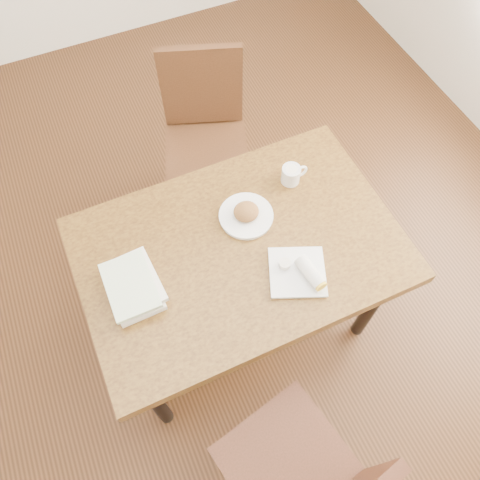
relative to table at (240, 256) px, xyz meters
name	(u,v)px	position (x,y,z in m)	size (l,w,h in m)	color
ground	(240,316)	(0.00, 0.00, -0.67)	(4.00, 5.00, 0.01)	#472814
room_walls	(240,56)	(0.00, 0.00, 0.96)	(4.02, 5.02, 2.80)	white
table	(240,256)	(0.00, 0.00, 0.00)	(1.24, 0.84, 0.75)	brown
chair_far	(205,129)	(0.17, 0.81, -0.12)	(0.54, 0.54, 0.95)	#4A2915
plate_scone	(246,214)	(0.08, 0.11, 0.10)	(0.22, 0.22, 0.07)	white
coffee_mug	(292,174)	(0.33, 0.20, 0.12)	(0.12, 0.08, 0.08)	white
plate_burrito	(301,272)	(0.16, -0.20, 0.10)	(0.27, 0.27, 0.07)	white
book_stack	(133,286)	(-0.43, -0.01, 0.11)	(0.19, 0.26, 0.07)	white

